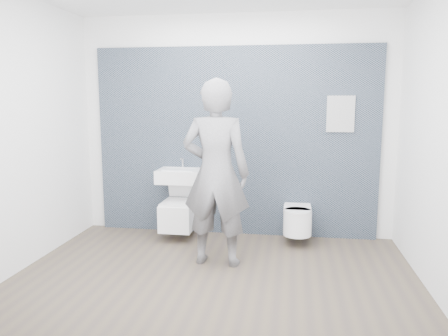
% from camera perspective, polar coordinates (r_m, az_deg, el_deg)
% --- Properties ---
extents(ground, '(4.00, 4.00, 0.00)m').
position_cam_1_polar(ground, '(4.47, -1.23, -13.98)').
color(ground, '#4E4334').
rests_on(ground, ground).
extents(room_shell, '(4.00, 4.00, 4.00)m').
position_cam_1_polar(room_shell, '(4.12, -1.31, 8.92)').
color(room_shell, white).
rests_on(room_shell, ground).
extents(tile_wall, '(3.60, 0.06, 2.40)m').
position_cam_1_polar(tile_wall, '(5.84, 1.34, -8.42)').
color(tile_wall, black).
rests_on(tile_wall, ground).
extents(washbasin, '(0.55, 0.41, 0.42)m').
position_cam_1_polar(washbasin, '(5.55, -5.77, -0.97)').
color(washbasin, white).
rests_on(washbasin, ground).
extents(toilet_square, '(0.39, 0.57, 0.76)m').
position_cam_1_polar(toilet_square, '(5.58, -5.88, -5.87)').
color(toilet_square, white).
rests_on(toilet_square, ground).
extents(toilet_rounded, '(0.34, 0.57, 0.31)m').
position_cam_1_polar(toilet_rounded, '(5.40, 9.56, -6.72)').
color(toilet_rounded, white).
rests_on(toilet_rounded, ground).
extents(info_placard, '(0.33, 0.03, 0.44)m').
position_cam_1_polar(info_placard, '(5.77, 14.35, -8.89)').
color(info_placard, silver).
rests_on(info_placard, ground).
extents(visitor, '(0.73, 0.50, 1.96)m').
position_cam_1_polar(visitor, '(4.55, -1.06, -0.71)').
color(visitor, slate).
rests_on(visitor, ground).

